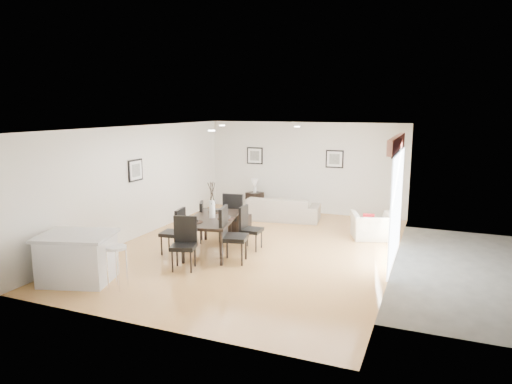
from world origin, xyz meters
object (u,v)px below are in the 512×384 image
at_px(sofa, 280,208).
at_px(dining_chair_efar, 248,225).
at_px(side_table, 255,201).
at_px(kitchen_island, 77,258).
at_px(dining_table, 212,221).
at_px(dining_chair_foot, 234,213).
at_px(dining_chair_wnear, 176,229).
at_px(dining_chair_head, 184,240).
at_px(dining_chair_enear, 229,232).
at_px(dining_chair_wfar, 197,220).
at_px(coffee_table, 229,222).
at_px(armchair, 373,226).
at_px(bar_stool, 116,252).

height_order(sofa, dining_chair_efar, dining_chair_efar).
relative_size(side_table, kitchen_island, 0.37).
xyz_separation_m(dining_table, dining_chair_foot, (0.01, 1.13, -0.07)).
relative_size(dining_chair_wnear, dining_chair_foot, 0.90).
bearing_deg(side_table, dining_chair_head, -82.79).
bearing_deg(dining_chair_enear, dining_chair_foot, 9.65).
relative_size(sofa, dining_table, 1.12).
distance_m(sofa, dining_chair_efar, 2.85).
relative_size(dining_table, dining_chair_wfar, 2.07).
relative_size(dining_chair_enear, dining_chair_foot, 1.03).
height_order(dining_chair_enear, dining_chair_head, dining_chair_enear).
height_order(dining_chair_enear, coffee_table, dining_chair_enear).
xyz_separation_m(dining_table, coffee_table, (-0.43, 1.73, -0.48)).
bearing_deg(dining_chair_wfar, dining_chair_foot, 109.04).
xyz_separation_m(armchair, bar_stool, (-3.69, -4.80, 0.35)).
bearing_deg(dining_chair_efar, dining_chair_wnear, 124.00).
height_order(side_table, bar_stool, bar_stool).
bearing_deg(dining_chair_wnear, dining_chair_head, 35.00).
bearing_deg(kitchen_island, dining_chair_foot, 51.29).
relative_size(sofa, dining_chair_efar, 2.29).
height_order(dining_chair_wnear, coffee_table, dining_chair_wnear).
relative_size(dining_table, dining_chair_head, 1.94).
relative_size(armchair, dining_chair_head, 0.94).
bearing_deg(dining_chair_head, dining_table, 71.42).
bearing_deg(sofa, armchair, 151.93).
height_order(coffee_table, kitchen_island, kitchen_island).
distance_m(dining_chair_head, bar_stool, 1.46).
xyz_separation_m(dining_chair_wnear, dining_chair_foot, (0.66, 1.58, 0.06)).
bearing_deg(bar_stool, sofa, 80.33).
xyz_separation_m(sofa, dining_chair_foot, (-0.40, -2.16, 0.29)).
distance_m(dining_chair_wfar, dining_chair_foot, 0.93).
height_order(dining_table, coffee_table, dining_table).
bearing_deg(sofa, coffee_table, 53.51).
bearing_deg(armchair, dining_chair_wfar, 6.00).
distance_m(coffee_table, side_table, 2.45).
bearing_deg(dining_table, side_table, 86.76).
bearing_deg(sofa, dining_chair_enear, 85.34).
bearing_deg(coffee_table, side_table, 96.52).
relative_size(armchair, bar_stool, 1.26).
relative_size(dining_chair_wfar, dining_chair_foot, 0.87).
height_order(dining_chair_foot, bar_stool, dining_chair_foot).
distance_m(armchair, dining_chair_wfar, 4.20).
distance_m(armchair, bar_stool, 6.06).
bearing_deg(side_table, dining_chair_efar, -70.01).
bearing_deg(dining_chair_efar, dining_chair_foot, 42.70).
distance_m(dining_chair_enear, coffee_table, 2.49).
bearing_deg(dining_chair_foot, sofa, -107.25).
height_order(dining_chair_efar, coffee_table, dining_chair_efar).
distance_m(dining_chair_enear, dining_chair_foot, 1.73).
height_order(dining_chair_head, dining_chair_foot, dining_chair_foot).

